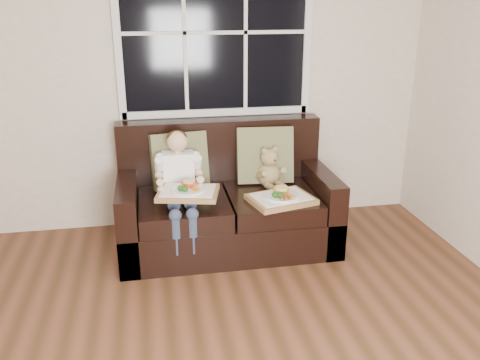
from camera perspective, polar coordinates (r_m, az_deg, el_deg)
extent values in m
cube|color=beige|center=(4.31, -8.68, 12.02)|extent=(4.50, 0.02, 2.70)
cube|color=black|center=(4.31, -2.82, 16.21)|extent=(1.50, 0.02, 1.25)
cube|color=silver|center=(4.38, -2.65, 7.62)|extent=(1.58, 0.04, 0.06)
cube|color=silver|center=(4.26, -13.65, 15.67)|extent=(0.06, 0.04, 1.37)
cube|color=silver|center=(4.46, 7.60, 16.20)|extent=(0.06, 0.04, 1.37)
cube|color=silver|center=(4.29, -2.79, 16.20)|extent=(1.50, 0.03, 0.03)
cube|color=black|center=(4.16, -1.47, -5.34)|extent=(1.70, 0.90, 0.30)
cube|color=black|center=(4.06, -12.37, -4.14)|extent=(0.15, 0.90, 0.60)
cube|color=black|center=(4.28, 8.83, -2.66)|extent=(0.15, 0.90, 0.60)
cube|color=black|center=(4.34, -2.32, 2.52)|extent=(1.70, 0.18, 0.66)
cube|color=black|center=(3.96, -6.33, -3.24)|extent=(0.68, 0.72, 0.15)
cube|color=black|center=(4.06, 3.56, -2.55)|extent=(0.68, 0.72, 0.15)
cube|color=olive|center=(4.14, -6.80, 2.20)|extent=(0.48, 0.27, 0.46)
cube|color=olive|center=(4.24, 2.79, 2.83)|extent=(0.48, 0.25, 0.48)
cube|color=white|center=(3.99, -6.92, 0.79)|extent=(0.24, 0.15, 0.33)
sphere|color=#D9AC85|center=(3.91, -7.07, 4.35)|extent=(0.16, 0.16, 0.16)
ellipsoid|color=#3B2712|center=(3.92, -7.10, 4.74)|extent=(0.16, 0.16, 0.11)
cylinder|color=#2E3851|center=(3.86, -7.55, -2.04)|extent=(0.09, 0.30, 0.09)
cylinder|color=#2E3851|center=(3.87, -5.76, -1.93)|extent=(0.09, 0.30, 0.09)
cylinder|color=#2E3851|center=(3.69, -7.18, -6.22)|extent=(0.08, 0.08, 0.28)
cylinder|color=#2E3851|center=(3.69, -5.30, -6.09)|extent=(0.08, 0.08, 0.28)
cylinder|color=#D9AC85|center=(3.87, -8.96, 0.65)|extent=(0.06, 0.30, 0.23)
cylinder|color=#D9AC85|center=(3.89, -4.72, 0.91)|extent=(0.06, 0.30, 0.23)
ellipsoid|color=tan|center=(4.20, 3.22, 0.59)|extent=(0.24, 0.22, 0.20)
sphere|color=tan|center=(4.14, 3.31, 2.54)|extent=(0.18, 0.18, 0.15)
sphere|color=tan|center=(4.11, 2.62, 3.33)|extent=(0.05, 0.05, 0.05)
sphere|color=tan|center=(4.14, 4.00, 3.39)|extent=(0.05, 0.05, 0.05)
sphere|color=tan|center=(4.09, 3.49, 2.12)|extent=(0.06, 0.06, 0.06)
sphere|color=#312216|center=(4.07, 3.57, 2.15)|extent=(0.02, 0.02, 0.02)
cylinder|color=tan|center=(4.11, 2.94, -0.77)|extent=(0.09, 0.12, 0.06)
cylinder|color=tan|center=(4.13, 4.20, -0.69)|extent=(0.09, 0.12, 0.06)
cube|color=#A67F4B|center=(3.75, -5.84, -1.46)|extent=(0.50, 0.42, 0.04)
cube|color=white|center=(3.75, -5.86, -1.16)|extent=(0.44, 0.36, 0.01)
cylinder|color=white|center=(3.73, -5.85, -1.06)|extent=(0.25, 0.25, 0.02)
imported|color=#F03E14|center=(3.77, -5.76, -0.43)|extent=(0.14, 0.14, 0.04)
cylinder|color=#F9E887|center=(3.77, -5.77, -0.36)|extent=(0.09, 0.09, 0.02)
ellipsoid|color=#2A5A1C|center=(3.68, -6.70, -0.93)|extent=(0.05, 0.05, 0.04)
ellipsoid|color=#2A5A1C|center=(3.67, -6.19, -0.98)|extent=(0.05, 0.05, 0.04)
cylinder|color=orange|center=(3.69, -5.07, -1.03)|extent=(0.05, 0.07, 0.02)
cube|color=#A67F4B|center=(3.88, 4.63, -2.18)|extent=(0.54, 0.46, 0.04)
cube|color=white|center=(3.87, 4.64, -1.87)|extent=(0.47, 0.39, 0.01)
cylinder|color=white|center=(3.86, 4.69, -1.77)|extent=(0.27, 0.27, 0.02)
imported|color=yellow|center=(3.90, 4.66, -1.18)|extent=(0.14, 0.14, 0.03)
cylinder|color=#F9E887|center=(3.89, 4.67, -1.04)|extent=(0.10, 0.10, 0.02)
ellipsoid|color=#2A5A1C|center=(3.79, 3.98, -1.65)|extent=(0.05, 0.05, 0.04)
ellipsoid|color=#2A5A1C|center=(3.78, 4.53, -1.70)|extent=(0.05, 0.05, 0.04)
cylinder|color=orange|center=(3.82, 5.61, -1.75)|extent=(0.05, 0.07, 0.02)
cylinder|color=brown|center=(3.79, 4.97, -1.87)|extent=(0.03, 0.10, 0.02)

